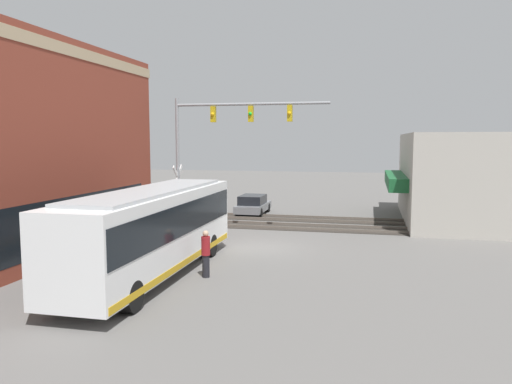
{
  "coord_description": "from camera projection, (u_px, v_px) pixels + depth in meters",
  "views": [
    {
      "loc": [
        -23.57,
        -5.33,
        5.24
      ],
      "look_at": [
        4.31,
        1.12,
        2.27
      ],
      "focal_mm": 35.0,
      "sensor_mm": 36.0,
      "label": 1
    }
  ],
  "objects": [
    {
      "name": "pedestrian_near_bus",
      "position": [
        206.0,
        253.0,
        19.07
      ],
      "size": [
        0.34,
        0.34,
        1.82
      ],
      "color": "black",
      "rests_on": "ground"
    },
    {
      "name": "shop_building",
      "position": [
        472.0,
        178.0,
        32.21
      ],
      "size": [
        13.19,
        9.65,
        5.68
      ],
      "color": "#B2ADA3",
      "rests_on": "ground"
    },
    {
      "name": "rail_track_near",
      "position": [
        280.0,
        226.0,
        30.39
      ],
      "size": [
        2.6,
        60.0,
        0.15
      ],
      "color": "#332D28",
      "rests_on": "ground"
    },
    {
      "name": "traffic_signal_gantry",
      "position": [
        221.0,
        131.0,
        28.64
      ],
      "size": [
        0.42,
        9.0,
        7.68
      ],
      "color": "gray",
      "rests_on": "ground"
    },
    {
      "name": "rail_track_far",
      "position": [
        289.0,
        218.0,
        33.49
      ],
      "size": [
        2.6,
        60.0,
        0.15
      ],
      "color": "#332D28",
      "rests_on": "ground"
    },
    {
      "name": "parked_car_grey",
      "position": [
        253.0,
        205.0,
        35.43
      ],
      "size": [
        4.24,
        1.82,
        1.38
      ],
      "color": "slate",
      "rests_on": "ground"
    },
    {
      "name": "crossing_signal",
      "position": [
        178.0,
        190.0,
        29.44
      ],
      "size": [
        1.41,
        1.18,
        3.81
      ],
      "color": "gray",
      "rests_on": "ground"
    },
    {
      "name": "city_bus",
      "position": [
        153.0,
        228.0,
        19.17
      ],
      "size": [
        11.62,
        2.59,
        3.39
      ],
      "color": "white",
      "rests_on": "ground"
    },
    {
      "name": "ground_plane",
      "position": [
        258.0,
        247.0,
        24.58
      ],
      "size": [
        120.0,
        120.0,
        0.0
      ],
      "primitive_type": "plane",
      "color": "#605E5B"
    }
  ]
}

